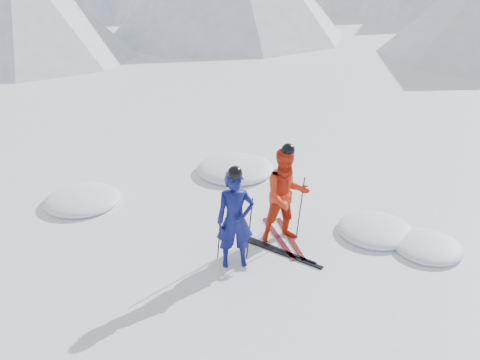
{
  "coord_description": "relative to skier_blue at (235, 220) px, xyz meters",
  "views": [
    {
      "loc": [
        -0.85,
        -8.81,
        5.36
      ],
      "look_at": [
        -1.43,
        0.5,
        1.1
      ],
      "focal_mm": 38.0,
      "sensor_mm": 36.0,
      "label": 1
    }
  ],
  "objects": [
    {
      "name": "pole_red_right",
      "position": [
        1.23,
        1.11,
        -0.29
      ],
      "size": [
        0.13,
        0.09,
        1.29
      ],
      "primitive_type": "cylinder",
      "rotation": [
        -0.05,
        0.08,
        0.0
      ],
      "color": "black",
      "rests_on": "ground"
    },
    {
      "name": "ski_loose_a",
      "position": [
        0.79,
        0.53,
        -0.92
      ],
      "size": [
        1.46,
        1.02,
        0.03
      ],
      "primitive_type": "cube",
      "rotation": [
        0.0,
        0.0,
        0.98
      ],
      "color": "black",
      "rests_on": "ground"
    },
    {
      "name": "pole_blue_right",
      "position": [
        0.25,
        0.25,
        -0.31
      ],
      "size": [
        0.12,
        0.07,
        1.25
      ],
      "primitive_type": "cylinder",
      "rotation": [
        -0.04,
        0.08,
        0.0
      ],
      "color": "black",
      "rests_on": "ground"
    },
    {
      "name": "snow_lumps",
      "position": [
        -0.13,
        2.74,
        -0.94
      ],
      "size": [
        8.94,
        5.21,
        0.44
      ],
      "color": "white",
      "rests_on": "ground"
    },
    {
      "name": "pole_red_left",
      "position": [
        0.63,
        1.21,
        -0.29
      ],
      "size": [
        0.13,
        0.1,
        1.29
      ],
      "primitive_type": "cylinder",
      "rotation": [
        0.06,
        0.08,
        0.0
      ],
      "color": "black",
      "rests_on": "ground"
    },
    {
      "name": "skier_blue",
      "position": [
        0.0,
        0.0,
        0.0
      ],
      "size": [
        0.76,
        0.58,
        1.87
      ],
      "primitive_type": "imported",
      "rotation": [
        0.0,
        0.0,
        0.21
      ],
      "color": "#0E1255",
      "rests_on": "ground"
    },
    {
      "name": "pole_blue_left",
      "position": [
        -0.3,
        0.15,
        -0.31
      ],
      "size": [
        0.12,
        0.09,
        1.25
      ],
      "primitive_type": "cylinder",
      "rotation": [
        0.05,
        0.08,
        0.0
      ],
      "color": "black",
      "rests_on": "ground"
    },
    {
      "name": "ski_worn_left",
      "position": [
        0.81,
        0.96,
        -0.92
      ],
      "size": [
        0.67,
        1.63,
        0.03
      ],
      "primitive_type": "cube",
      "rotation": [
        0.0,
        0.0,
        0.35
      ],
      "color": "black",
      "rests_on": "ground"
    },
    {
      "name": "skier_red",
      "position": [
        0.93,
        0.96,
        0.04
      ],
      "size": [
        1.13,
        1.0,
        1.95
      ],
      "primitive_type": "imported",
      "rotation": [
        0.0,
        0.0,
        0.32
      ],
      "color": "red",
      "rests_on": "ground"
    },
    {
      "name": "ski_loose_b",
      "position": [
        0.89,
        0.38,
        -0.92
      ],
      "size": [
        1.49,
        0.97,
        0.03
      ],
      "primitive_type": "cube",
      "rotation": [
        0.0,
        0.0,
        1.01
      ],
      "color": "black",
      "rests_on": "ground"
    },
    {
      "name": "ground",
      "position": [
        1.43,
        0.87,
        -0.94
      ],
      "size": [
        160.0,
        160.0,
        0.0
      ],
      "primitive_type": "plane",
      "color": "white",
      "rests_on": "ground"
    },
    {
      "name": "ski_worn_right",
      "position": [
        1.05,
        0.96,
        -0.92
      ],
      "size": [
        0.56,
        1.66,
        0.03
      ],
      "primitive_type": "cube",
      "rotation": [
        0.0,
        0.0,
        0.28
      ],
      "color": "black",
      "rests_on": "ground"
    }
  ]
}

